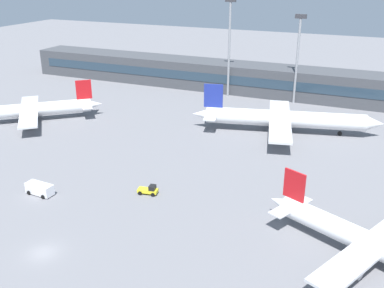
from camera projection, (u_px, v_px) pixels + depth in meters
The scene contains 9 objects.
ground_plane at pixel (168, 153), 97.47m from camera, with size 400.00×400.00×0.00m, color slate.
terminal_building at pixel (244, 78), 143.23m from camera, with size 155.72×12.13×9.00m.
airplane_near at pixel (380, 248), 59.74m from camera, with size 34.77×25.07×9.16m.
airplane_mid at pixel (24, 110), 115.88m from camera, with size 32.37×29.26×9.98m.
airplane_far at pixel (286, 119), 108.16m from camera, with size 45.46×32.21×11.38m.
baggage_tug_yellow at pixel (149, 190), 79.56m from camera, with size 3.80×2.31×1.75m.
service_van_white at pixel (40, 189), 79.30m from camera, with size 5.32×2.59×2.08m.
floodlight_tower_west at pixel (229, 42), 133.65m from camera, with size 3.20×0.80×29.59m.
floodlight_tower_east at pixel (298, 53), 127.50m from camera, with size 3.20×0.80×25.69m.
Camera 1 is at (40.70, -40.14, 38.14)m, focal length 41.50 mm.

